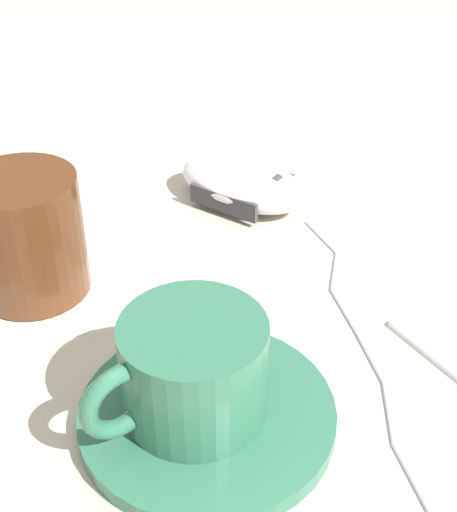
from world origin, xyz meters
name	(u,v)px	position (x,y,z in m)	size (l,w,h in m)	color
ground_plane	(218,306)	(0.00, 0.00, 0.00)	(3.00, 3.00, 0.00)	#B2A899
saucer	(207,415)	(-0.06, -0.09, 0.01)	(0.15, 0.15, 0.01)	#2D664C
coffee_cup	(191,370)	(-0.06, -0.09, 0.04)	(0.11, 0.08, 0.06)	#2D664C
computer_mouse	(243,183)	(0.09, 0.12, 0.02)	(0.11, 0.14, 0.04)	silver
mouse_cable	(365,357)	(0.06, -0.09, 0.00)	(0.14, 0.30, 0.00)	gray
napkin_under_glass	(30,289)	(-0.11, 0.08, 0.00)	(0.13, 0.13, 0.00)	white
drinking_glass	(27,236)	(-0.11, 0.08, 0.05)	(0.08, 0.08, 0.09)	#4C2814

